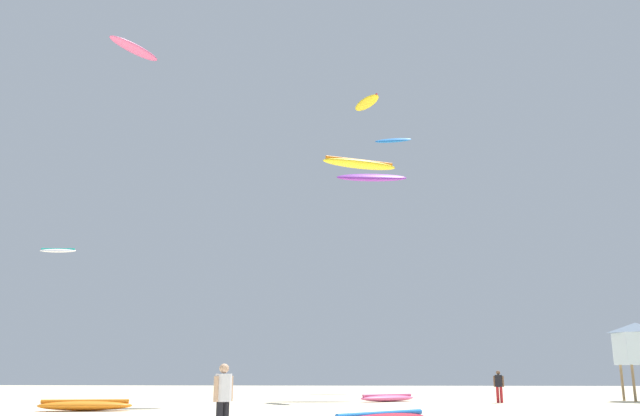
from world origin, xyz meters
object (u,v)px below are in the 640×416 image
object	(u,v)px
lifeguard_tower	(637,343)
kite_aloft_0	(372,178)
kite_aloft_7	(134,49)
kite_aloft_8	(367,103)
kite_grounded_near	(85,405)
kite_grounded_far	(387,398)
person_midground	(499,384)
person_foreground	(223,395)
kite_aloft_5	(393,140)
kite_aloft_6	(360,164)
kite_aloft_4	(58,250)

from	to	relation	value
lifeguard_tower	kite_aloft_0	world-z (taller)	kite_aloft_0
kite_aloft_7	kite_aloft_8	size ratio (longest dim) A/B	1.63
lifeguard_tower	kite_aloft_8	distance (m)	21.23
kite_grounded_near	kite_grounded_far	world-z (taller)	kite_grounded_near
kite_aloft_8	person_midground	bearing A→B (deg)	-34.64
kite_aloft_8	person_foreground	bearing A→B (deg)	-100.38
person_midground	kite_aloft_7	xyz separation A→B (m)	(-23.12, 7.39, 23.42)
person_foreground	kite_aloft_0	xyz separation A→B (m)	(4.44, 23.54, 12.53)
person_midground	kite_aloft_7	size ratio (longest dim) A/B	0.36
kite_aloft_5	kite_aloft_7	size ratio (longest dim) A/B	0.72
kite_aloft_5	kite_grounded_far	bearing A→B (deg)	-96.20
kite_aloft_6	kite_aloft_8	world-z (taller)	kite_aloft_8
person_foreground	lifeguard_tower	world-z (taller)	lifeguard_tower
person_midground	kite_aloft_5	size ratio (longest dim) A/B	0.49
person_foreground	kite_grounded_far	size ratio (longest dim) A/B	0.54
kite_aloft_7	kite_grounded_near	bearing A→B (deg)	-72.57
kite_aloft_4	kite_aloft_8	distance (m)	21.97
person_midground	kite_aloft_6	world-z (taller)	kite_aloft_6
person_midground	kite_grounded_far	bearing A→B (deg)	-82.37
kite_grounded_far	lifeguard_tower	bearing A→B (deg)	4.62
kite_grounded_far	kite_aloft_0	world-z (taller)	kite_aloft_0
person_foreground	person_midground	world-z (taller)	person_foreground
kite_aloft_5	kite_aloft_0	bearing A→B (deg)	-100.02
kite_aloft_0	kite_aloft_5	distance (m)	15.27
kite_grounded_far	kite_aloft_5	distance (m)	26.94
person_midground	kite_aloft_5	bearing A→B (deg)	-150.45
person_midground	kite_grounded_far	size ratio (longest dim) A/B	0.49
kite_aloft_5	kite_aloft_8	world-z (taller)	kite_aloft_5
kite_aloft_8	kite_grounded_far	bearing A→B (deg)	-78.22
kite_aloft_6	kite_aloft_8	size ratio (longest dim) A/B	1.29
kite_grounded_near	kite_aloft_6	distance (m)	15.24
person_foreground	kite_aloft_8	bearing A→B (deg)	117.13
kite_grounded_near	lifeguard_tower	size ratio (longest dim) A/B	0.94
kite_aloft_5	person_midground	bearing A→B (deg)	-78.24
person_midground	lifeguard_tower	distance (m)	8.61
kite_aloft_0	kite_aloft_7	xyz separation A→B (m)	(-16.99, 2.40, 10.79)
lifeguard_tower	kite_aloft_0	xyz separation A→B (m)	(-14.20, 2.86, 10.50)
kite_grounded_near	kite_aloft_4	distance (m)	17.44
kite_grounded_far	kite_aloft_6	distance (m)	13.41
lifeguard_tower	person_midground	bearing A→B (deg)	-165.25
person_midground	kite_aloft_7	bearing A→B (deg)	-89.95
kite_grounded_near	kite_aloft_8	bearing A→B (deg)	45.38
person_foreground	kite_grounded_near	size ratio (longest dim) A/B	0.45
kite_aloft_6	kite_aloft_5	bearing A→B (deg)	82.81
kite_aloft_5	kite_aloft_7	distance (m)	22.42
kite_grounded_far	kite_aloft_4	world-z (taller)	kite_aloft_4
kite_grounded_near	kite_aloft_7	size ratio (longest dim) A/B	0.87
lifeguard_tower	kite_aloft_4	bearing A→B (deg)	175.07
lifeguard_tower	kite_aloft_5	distance (m)	26.76
kite_grounded_far	kite_aloft_5	bearing A→B (deg)	83.80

